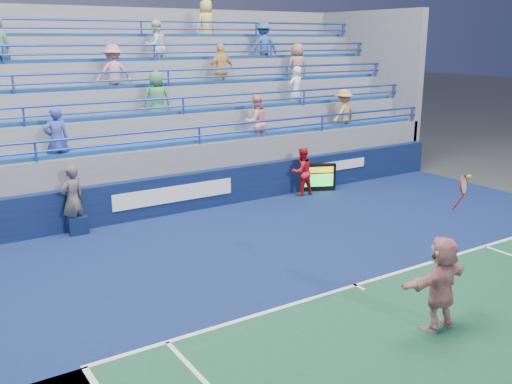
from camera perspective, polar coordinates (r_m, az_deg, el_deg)
ground at (r=11.74m, az=9.93°, el=-9.26°), size 120.00×120.00×0.00m
sponsor_wall at (r=16.62m, az=-5.21°, el=0.25°), size 18.00×0.32×1.10m
bleacher_stand at (r=19.76m, az=-10.40°, el=5.41°), size 18.00×5.60×6.13m
serve_speed_board at (r=18.49m, az=6.01°, el=1.44°), size 1.25×0.65×0.90m
judge_chair at (r=15.15m, az=-17.49°, el=-3.00°), size 0.49×0.49×0.84m
tennis_player at (r=10.16m, az=18.01°, el=-8.66°), size 1.56×0.56×2.66m
line_judge at (r=14.95m, az=-17.86°, el=-0.75°), size 0.77×0.65×1.80m
ball_girl at (r=17.89m, az=4.61°, el=2.03°), size 0.77×0.62×1.53m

